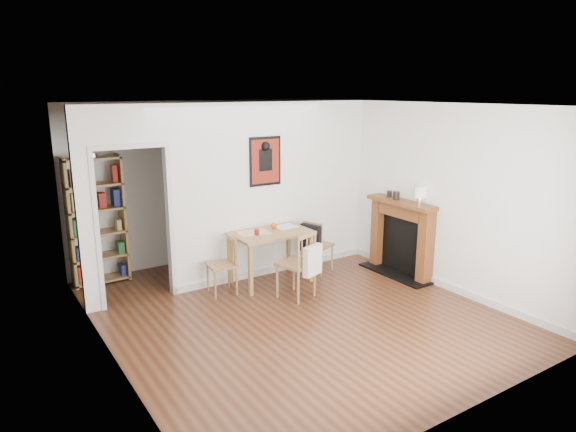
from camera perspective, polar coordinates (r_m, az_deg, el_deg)
ground at (r=6.72m, az=0.52°, el=-10.47°), size 5.20×5.20×0.00m
room_shell at (r=7.47m, az=-4.54°, el=2.48°), size 5.20×5.20×5.20m
dining_table at (r=7.44m, az=-1.94°, el=-2.42°), size 1.13×0.72×0.77m
chair_left at (r=7.18m, az=-7.39°, el=-5.50°), size 0.44×0.44×0.81m
chair_right at (r=7.97m, az=3.30°, el=-3.24°), size 0.57×0.53×0.82m
chair_front at (r=6.96m, az=0.99°, el=-5.37°), size 0.59×0.63×0.94m
bookshelf at (r=7.88m, az=-20.48°, el=-0.56°), size 0.79×0.32×1.87m
fireplace at (r=8.00m, az=12.51°, el=-2.07°), size 0.45×1.25×1.16m
red_glass at (r=7.24m, az=-3.50°, el=-1.80°), size 0.07×0.07×0.09m
orange_fruit at (r=7.57m, az=-1.60°, el=-1.07°), size 0.09×0.09×0.09m
placemat at (r=7.37m, az=-3.84°, el=-1.85°), size 0.48×0.39×0.00m
notebook at (r=7.65m, az=-0.31°, el=-1.18°), size 0.33×0.25×0.02m
mantel_lamp at (r=7.65m, az=14.46°, el=2.42°), size 0.15×0.15×0.24m
ceramic_jar_a at (r=7.87m, az=11.93°, el=2.25°), size 0.10×0.10×0.12m
ceramic_jar_b at (r=8.04m, az=11.20°, el=2.42°), size 0.08×0.08×0.10m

